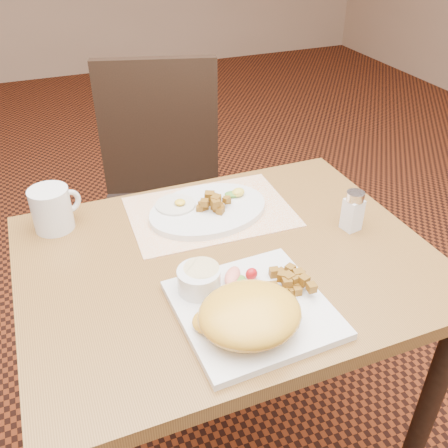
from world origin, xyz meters
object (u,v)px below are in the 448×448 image
plate_oval (208,210)px  coffee_mug (52,209)px  salt_shaker (353,210)px  chair_far (162,189)px  plate_square (253,309)px  table (228,293)px

plate_oval → coffee_mug: coffee_mug is taller
salt_shaker → coffee_mug: 0.71m
plate_oval → salt_shaker: bearing=-32.5°
chair_far → plate_square: (-0.06, -0.89, 0.22)m
salt_shaker → coffee_mug: bearing=157.8°
plate_oval → plate_square: bearing=-96.7°
table → coffee_mug: coffee_mug is taller
chair_far → coffee_mug: 0.64m
plate_square → salt_shaker: (0.34, 0.17, 0.04)m
table → chair_far: bearing=87.1°
plate_square → salt_shaker: size_ratio=2.80×
coffee_mug → salt_shaker: bearing=-22.2°
plate_square → plate_oval: (0.04, 0.36, 0.00)m
salt_shaker → table: bearing=178.7°
table → plate_square: (-0.02, -0.18, 0.12)m
table → plate_oval: 0.22m
plate_oval → table: bearing=-96.5°
table → coffee_mug: bearing=142.6°
salt_shaker → plate_oval: bearing=147.5°
salt_shaker → coffee_mug: (-0.66, 0.27, 0.00)m
table → plate_oval: size_ratio=2.96×
table → chair_far: 0.72m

